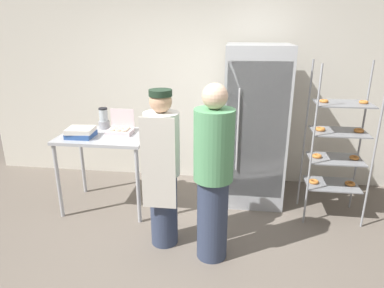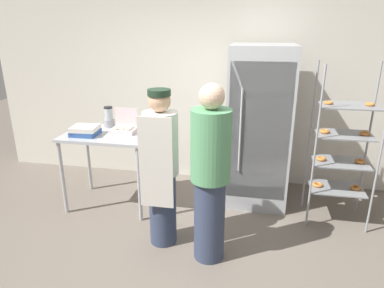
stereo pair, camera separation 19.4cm
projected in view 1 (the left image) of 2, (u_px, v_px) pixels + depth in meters
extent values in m
plane|color=#6B6056|center=(182.00, 270.00, 3.14)|extent=(14.00, 14.00, 0.00)
cube|color=silver|center=(206.00, 80.00, 4.69)|extent=(6.40, 0.12, 2.85)
cube|color=#ADAFB5|center=(254.00, 126.00, 4.20)|extent=(0.74, 0.76, 1.93)
cube|color=#93959B|center=(256.00, 133.00, 3.84)|extent=(0.68, 0.02, 1.58)
cylinder|color=silver|center=(238.00, 131.00, 3.83)|extent=(0.02, 0.02, 0.95)
cylinder|color=#93969B|center=(312.00, 149.00, 3.61)|extent=(0.02, 0.02, 1.78)
cylinder|color=#93969B|center=(375.00, 152.00, 3.54)|extent=(0.02, 0.02, 1.78)
cylinder|color=#93969B|center=(305.00, 137.00, 4.02)|extent=(0.02, 0.02, 1.78)
cylinder|color=#93969B|center=(361.00, 139.00, 3.94)|extent=(0.02, 0.02, 1.78)
cube|color=gray|center=(331.00, 184.00, 3.94)|extent=(0.58, 0.40, 0.01)
torus|color=orange|center=(314.00, 182.00, 3.96)|extent=(0.11, 0.11, 0.03)
torus|color=orange|center=(350.00, 183.00, 3.91)|extent=(0.11, 0.11, 0.03)
cube|color=gray|center=(335.00, 159.00, 3.84)|extent=(0.58, 0.40, 0.01)
torus|color=orange|center=(317.00, 156.00, 3.85)|extent=(0.11, 0.11, 0.04)
torus|color=orange|center=(354.00, 158.00, 3.80)|extent=(0.11, 0.11, 0.04)
cube|color=gray|center=(339.00, 132.00, 3.73)|extent=(0.58, 0.40, 0.01)
torus|color=orange|center=(320.00, 129.00, 3.75)|extent=(0.11, 0.11, 0.04)
torus|color=orange|center=(359.00, 130.00, 3.70)|extent=(0.11, 0.11, 0.04)
cube|color=gray|center=(343.00, 103.00, 3.63)|extent=(0.58, 0.40, 0.01)
torus|color=orange|center=(324.00, 101.00, 3.65)|extent=(0.09, 0.09, 0.03)
torus|color=orange|center=(364.00, 102.00, 3.60)|extent=(0.09, 0.09, 0.03)
cube|color=#ADAFB5|center=(105.00, 136.00, 3.98)|extent=(1.02, 0.71, 0.04)
cylinder|color=#ADAFB5|center=(58.00, 182.00, 3.89)|extent=(0.04, 0.04, 0.89)
cylinder|color=#ADAFB5|center=(138.00, 186.00, 3.78)|extent=(0.04, 0.04, 0.89)
cylinder|color=#ADAFB5|center=(82.00, 161.00, 4.49)|extent=(0.04, 0.04, 0.89)
cylinder|color=#ADAFB5|center=(152.00, 165.00, 4.37)|extent=(0.04, 0.04, 0.89)
cube|color=silver|center=(120.00, 132.00, 3.99)|extent=(0.29, 0.22, 0.05)
cube|color=silver|center=(122.00, 118.00, 4.06)|extent=(0.28, 0.01, 0.22)
torus|color=beige|center=(113.00, 129.00, 3.95)|extent=(0.08, 0.08, 0.03)
torus|color=beige|center=(119.00, 130.00, 3.94)|extent=(0.08, 0.08, 0.03)
torus|color=beige|center=(125.00, 130.00, 3.93)|extent=(0.08, 0.08, 0.03)
torus|color=beige|center=(115.00, 127.00, 4.03)|extent=(0.08, 0.08, 0.03)
torus|color=beige|center=(121.00, 128.00, 4.02)|extent=(0.08, 0.08, 0.03)
torus|color=beige|center=(127.00, 128.00, 4.01)|extent=(0.08, 0.08, 0.03)
cylinder|color=#99999E|center=(104.00, 125.00, 4.21)|extent=(0.13, 0.13, 0.09)
cylinder|color=#B2BCC1|center=(103.00, 115.00, 4.17)|extent=(0.10, 0.10, 0.14)
cylinder|color=black|center=(103.00, 109.00, 4.14)|extent=(0.10, 0.10, 0.02)
cube|color=#2D5193|center=(81.00, 135.00, 3.88)|extent=(0.29, 0.26, 0.06)
cube|color=silver|center=(80.00, 130.00, 3.86)|extent=(0.31, 0.28, 0.05)
cylinder|color=#333D56|center=(164.00, 209.00, 3.44)|extent=(0.27, 0.27, 0.77)
cylinder|color=silver|center=(162.00, 144.00, 3.21)|extent=(0.34, 0.34, 0.61)
sphere|color=tan|center=(161.00, 101.00, 3.08)|extent=(0.21, 0.21, 0.21)
cube|color=beige|center=(158.00, 165.00, 3.09)|extent=(0.32, 0.02, 0.88)
cylinder|color=#1E3323|center=(160.00, 93.00, 3.05)|extent=(0.21, 0.21, 0.06)
cylinder|color=#333D56|center=(212.00, 219.00, 3.22)|extent=(0.29, 0.29, 0.82)
cylinder|color=#569966|center=(214.00, 145.00, 2.98)|extent=(0.36, 0.36, 0.65)
sphere|color=beige|center=(215.00, 96.00, 2.84)|extent=(0.22, 0.22, 0.22)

